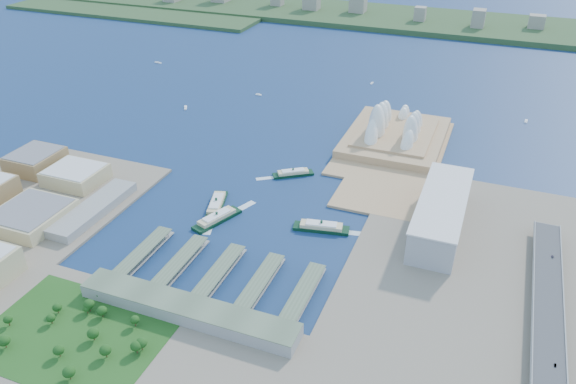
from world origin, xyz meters
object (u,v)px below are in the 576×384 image
at_px(car_b, 555,365).
at_px(ferry_a, 216,203).
at_px(ferry_c, 217,217).
at_px(car_c, 553,256).
at_px(ferry_b, 293,172).
at_px(toaster_building, 441,214).
at_px(ferry_d, 321,225).
at_px(opera_house, 397,121).

bearing_deg(car_b, ferry_a, 159.90).
height_order(ferry_c, car_c, car_c).
bearing_deg(ferry_c, ferry_b, -85.83).
bearing_deg(toaster_building, ferry_c, -162.65).
distance_m(toaster_building, ferry_d, 126.11).
bearing_deg(ferry_d, ferry_b, 24.10).
relative_size(opera_house, ferry_d, 3.02).
distance_m(car_b, car_c, 143.89).
height_order(ferry_b, car_c, car_c).
height_order(toaster_building, car_c, toaster_building).
relative_size(opera_house, ferry_b, 3.53).
distance_m(opera_house, ferry_d, 248.41).
bearing_deg(ferry_c, opera_house, -95.48).
bearing_deg(ferry_b, ferry_d, 0.59).
xyz_separation_m(ferry_d, car_c, (225.64, 15.81, 9.88)).
bearing_deg(ferry_b, car_c, 39.48).
distance_m(ferry_b, car_b, 376.05).
bearing_deg(car_b, car_c, 90.00).
xyz_separation_m(car_b, car_c, (0.00, 143.89, 0.07)).
distance_m(ferry_c, car_b, 352.21).
bearing_deg(opera_house, ferry_a, -121.81).
relative_size(opera_house, car_c, 39.65).
relative_size(toaster_building, ferry_b, 3.04).
bearing_deg(ferry_a, opera_house, 41.84).
height_order(opera_house, ferry_a, opera_house).
distance_m(opera_house, toaster_building, 219.62).
relative_size(ferry_d, car_c, 13.12).
bearing_deg(toaster_building, ferry_d, -158.66).
distance_m(ferry_b, ferry_d, 124.79).
height_order(toaster_building, ferry_a, toaster_building).
distance_m(ferry_a, ferry_c, 29.67).
bearing_deg(opera_house, ferry_b, -124.38).
xyz_separation_m(toaster_building, car_b, (109.00, -173.65, -5.06)).
bearing_deg(ferry_c, car_b, -175.46).
xyz_separation_m(opera_house, car_c, (199.00, -229.76, -16.49)).
bearing_deg(ferry_a, car_b, -36.45).
height_order(ferry_d, car_c, car_c).
bearing_deg(toaster_building, ferry_a, -169.44).
bearing_deg(car_b, ferry_d, 150.42).
xyz_separation_m(ferry_b, ferry_c, (-39.87, -127.99, 0.85)).
xyz_separation_m(ferry_a, ferry_d, (125.44, -0.43, -0.10)).
bearing_deg(ferry_b, ferry_c, -51.57).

